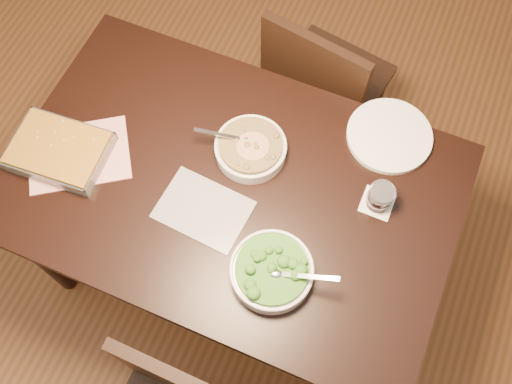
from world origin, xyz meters
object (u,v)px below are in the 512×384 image
Objects in this scene: broccoli_bowl at (272,271)px; chair_far at (321,86)px; stew_bowl at (251,148)px; dinner_plate at (389,136)px; wine_tumbler at (380,197)px; baking_dish at (59,151)px; table at (232,198)px.

chair_far is at bearing 98.79° from broccoli_bowl.
stew_bowl is 0.28× the size of chair_far.
dinner_plate is (0.18, 0.57, -0.02)m from broccoli_bowl.
stew_bowl reaches higher than dinner_plate.
dinner_plate is 0.50m from chair_far.
broccoli_bowl is 3.12× the size of wine_tumbler.
broccoli_bowl is at bearing -122.46° from wine_tumbler.
stew_bowl is 0.91× the size of broccoli_bowl.
chair_far is (0.64, 0.76, -0.29)m from baking_dish.
stew_bowl is 0.90× the size of dinner_plate.
wine_tumbler is 0.24m from dinner_plate.
dinner_plate is at bearing 72.92° from broccoli_bowl.
wine_tumbler is 0.10× the size of chair_far.
wine_tumbler is at bearing 133.31° from chair_far.
table is 0.48m from wine_tumbler.
table is at bearing 7.59° from baking_dish.
broccoli_bowl is 0.40m from wine_tumbler.
broccoli_bowl is 0.99× the size of dinner_plate.
broccoli_bowl is 0.92m from chair_far.
baking_dish is 3.58× the size of wine_tumbler.
dinner_plate is at bearing 30.41° from stew_bowl.
broccoli_bowl reaches higher than stew_bowl.
dinner_plate is at bearing 98.94° from wine_tumbler.
chair_far is at bearing 123.58° from wine_tumbler.
table is at bearing 136.40° from broccoli_bowl.
baking_dish is 0.36× the size of chair_far.
table is 5.10× the size of broccoli_bowl.
baking_dish is (-0.77, 0.10, -0.01)m from broccoli_bowl.
broccoli_bowl is 0.78m from baking_dish.
broccoli_bowl reaches higher than wine_tumbler.
broccoli_bowl reaches higher than table.
wine_tumbler is at bearing 57.54° from broccoli_bowl.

